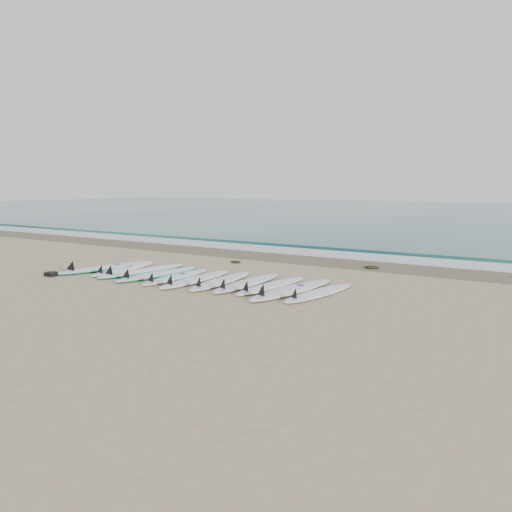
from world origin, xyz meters
The scene contains 19 objects.
ground centered at (0.00, 0.00, 0.00)m, with size 120.00×120.00×0.00m, color tan.
ocean centered at (0.00, 32.50, 0.01)m, with size 120.00×55.00×0.03m, color #25635C.
wet_sand_band centered at (0.00, 4.10, 0.01)m, with size 120.00×1.80×0.01m, color brown.
foam_band centered at (0.00, 5.50, 0.02)m, with size 120.00×1.40×0.04m, color silver.
wave_crest centered at (0.00, 7.00, 0.05)m, with size 120.00×1.00×0.10m, color #25635C.
surfboard_0 centered at (-2.96, -0.12, 0.05)m, with size 1.12×2.84×0.35m.
surfboard_1 centered at (-2.41, -0.09, 0.05)m, with size 0.86×2.44×0.31m.
surfboard_2 centered at (-1.81, -0.03, 0.05)m, with size 0.94×2.67×0.33m.
surfboard_3 centered at (-1.19, -0.15, 0.05)m, with size 0.80×2.58×0.32m.
surfboard_4 centered at (-0.57, -0.22, 0.05)m, with size 0.66×2.41×0.30m.
surfboard_5 centered at (0.02, -0.20, 0.06)m, with size 0.68×2.59×0.33m.
surfboard_6 centered at (0.62, -0.08, 0.06)m, with size 0.80×2.55×0.32m.
surfboard_7 centered at (1.22, 0.06, 0.06)m, with size 0.62×2.58×0.33m.
surfboard_8 centered at (1.81, 0.08, 0.05)m, with size 0.66×2.44×0.31m.
surfboard_9 centered at (2.38, -0.06, 0.06)m, with size 0.87×2.81×0.35m.
surfboard_10 centered at (2.96, 0.00, 0.05)m, with size 0.77×2.37×0.30m.
seaweed_near centered at (-0.78, 2.54, 0.03)m, with size 0.31×0.24×0.06m, color black.
seaweed_far centered at (2.77, 3.62, 0.04)m, with size 0.40×0.31×0.08m, color black.
leash_coil centered at (-3.32, -1.49, 0.05)m, with size 0.46×0.36×0.11m.
Camera 1 is at (7.09, -8.72, 2.12)m, focal length 35.00 mm.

